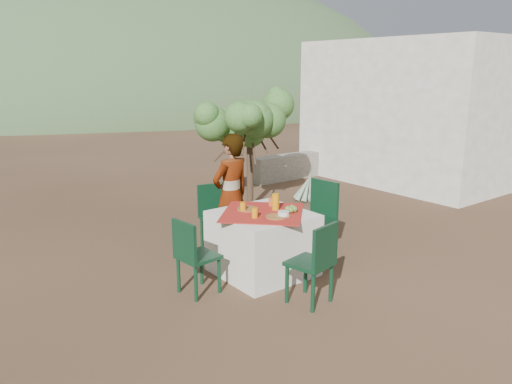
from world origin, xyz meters
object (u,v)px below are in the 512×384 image
Objects in this scene: shrub_tree at (251,126)px; juice_pitcher at (275,202)px; chair_far at (215,213)px; agave at (310,188)px; chair_near at (316,260)px; chair_left at (193,254)px; guesthouse at (418,111)px; chair_right at (318,214)px; person at (231,195)px; table at (263,243)px.

shrub_tree is 2.93m from juice_pitcher.
chair_far reaches higher than agave.
chair_near is 4.50× the size of juice_pitcher.
chair_left is 0.20× the size of guesthouse.
chair_far is at bearing -140.38° from shrub_tree.
chair_right is at bearing -93.09° from chair_left.
shrub_tree is at bearing 177.12° from guesthouse.
person is 8.21× the size of juice_pitcher.
chair_far is at bearing -95.49° from person.
juice_pitcher is at bearing -3.53° from table.
chair_near is 7.05m from guesthouse.
chair_far reaches higher than chair_left.
person is 2.43m from shrub_tree.
chair_far is 1.41m from chair_right.
chair_near is 0.48× the size of shrub_tree.
chair_right is 1.50× the size of agave.
table is 0.71× the size of shrub_tree.
shrub_tree reaches higher than person.
agave is (2.81, 1.08, -0.27)m from chair_far.
chair_right is (0.99, 0.08, 0.16)m from table.
guesthouse is at bearing 20.06° from table.
chair_left is at bearing -119.09° from chair_far.
chair_near is at bearing -94.67° from table.
shrub_tree is (1.65, 2.45, 1.06)m from table.
person reaches higher than chair_right.
chair_far is 0.99× the size of chair_near.
table is at bearing -124.00° from shrub_tree.
shrub_tree is at bearing 56.00° from table.
chair_near is at bearing -80.64° from chair_far.
person is (-0.94, 0.66, 0.26)m from chair_right.
chair_right reaches higher than chair_far.
chair_right reaches higher than chair_left.
person reaches higher than chair_near.
chair_left is (-0.89, 0.97, -0.02)m from chair_near.
guesthouse reaches higher than juice_pitcher.
chair_near is at bearing -105.12° from juice_pitcher.
chair_near is 1.08m from juice_pitcher.
chair_far is 0.54× the size of person.
chair_near is 1.32m from chair_left.
table is 1.53× the size of chair_left.
person is at bearing -59.66° from chair_left.
guesthouse is at bearing -174.66° from person.
juice_pitcher is at bearing -140.36° from agave.
table is at bearing -106.01° from chair_near.
shrub_tree is (0.66, 2.37, 0.90)m from chair_right.
chair_far is at bearing -169.60° from guesthouse.
chair_far is 0.89× the size of chair_right.
table is 3.15m from shrub_tree.
person is at bearing -132.99° from shrub_tree.
guesthouse is (5.11, 2.15, 0.96)m from chair_right.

